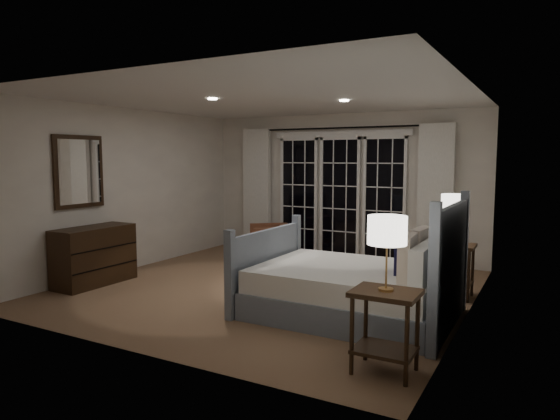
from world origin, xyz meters
The scene contains 20 objects.
floor centered at (0.00, 0.00, 0.00)m, with size 5.00×5.00×0.00m, color #886749.
ceiling centered at (0.00, 0.00, 2.50)m, with size 5.00×5.00×0.00m, color silver.
wall_left centered at (-2.50, 0.00, 1.25)m, with size 0.02×5.00×2.50m, color beige.
wall_right centered at (2.50, 0.00, 1.25)m, with size 0.02×5.00×2.50m, color beige.
wall_back centered at (0.00, 2.50, 1.25)m, with size 5.00×0.02×2.50m, color beige.
wall_front centered at (0.00, -2.50, 1.25)m, with size 5.00×0.02×2.50m, color beige.
french_doors centered at (0.00, 2.46, 1.09)m, with size 2.50×0.04×2.20m.
curtain_rod centered at (0.00, 2.40, 2.25)m, with size 0.03×0.03×3.50m, color black.
curtain_left centered at (-1.65, 2.38, 1.15)m, with size 0.55×0.10×2.25m, color white.
curtain_right centered at (1.65, 2.38, 1.15)m, with size 0.55×0.10×2.25m, color white.
downlight_a centered at (0.80, 0.60, 2.49)m, with size 0.12×0.12×0.01m, color white.
downlight_b centered at (-0.60, -0.40, 2.49)m, with size 0.12×0.12×0.01m, color white.
bed centered at (1.42, -0.55, 0.32)m, with size 2.19×1.57×1.27m.
nightstand_left centered at (2.14, -1.82, 0.45)m, with size 0.52×0.42×0.68m.
nightstand_right centered at (2.22, 0.74, 0.45)m, with size 0.52×0.42×0.67m.
lamp_left centered at (2.14, -1.82, 1.16)m, with size 0.31×0.31×0.61m.
lamp_right centered at (2.22, 0.74, 1.17)m, with size 0.32×0.32×0.62m.
armchair centered at (-0.92, 1.63, 0.31)m, with size 0.66×0.68×0.62m, color brown.
dresser centered at (-2.23, -0.97, 0.40)m, with size 0.48×1.13×0.80m.
mirror centered at (-2.47, -0.97, 1.55)m, with size 0.05×0.85×1.00m.
Camera 1 is at (3.29, -5.66, 1.74)m, focal length 32.00 mm.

